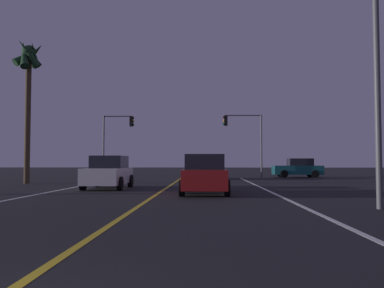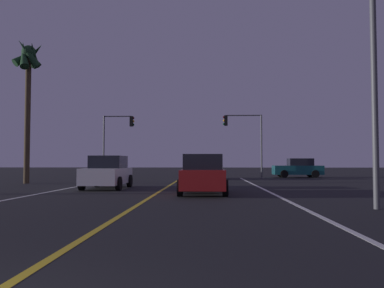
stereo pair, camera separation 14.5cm
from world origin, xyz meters
name	(u,v)px [view 1 (the left image)]	position (x,y,z in m)	size (l,w,h in m)	color
lane_edge_right	(283,198)	(5.07, 12.94, 0.00)	(0.16, 37.88, 0.01)	silver
lane_edge_left	(25,197)	(-5.07, 12.94, 0.00)	(0.16, 37.88, 0.01)	silver
lane_center_divider	(152,197)	(0.00, 12.94, 0.00)	(0.16, 37.88, 0.01)	gold
car_oncoming	(109,173)	(-2.95, 17.92, 0.82)	(2.02, 4.30, 1.70)	black
car_ahead_far	(211,169)	(2.50, 29.76, 0.82)	(2.02, 4.30, 1.70)	black
car_crossing_side	(298,168)	(10.36, 33.63, 0.82)	(4.30, 2.02, 1.70)	black
car_lead_same_lane	(205,175)	(2.03, 14.59, 0.82)	(2.02, 4.30, 1.70)	black
traffic_light_near_right	(243,131)	(5.34, 32.38, 4.11)	(3.42, 0.36, 5.51)	#4C4C51
traffic_light_near_left	(118,132)	(-5.66, 32.38, 4.05)	(2.79, 0.36, 5.48)	#4C4C51
street_lamp_right_near	(358,52)	(6.62, 9.24, 4.64)	(2.22, 0.44, 7.21)	#4C4C51
palm_tree_left_mid	(29,68)	(-9.40, 22.67, 7.47)	(2.22, 2.07, 9.46)	#473826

